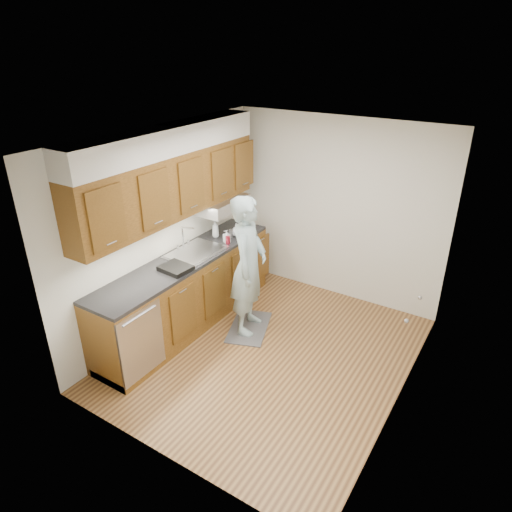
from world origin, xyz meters
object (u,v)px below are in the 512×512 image
at_px(person, 248,257).
at_px(dish_rack, 176,268).
at_px(soap_bottle_b, 227,236).
at_px(soda_can, 228,240).
at_px(soap_bottle_c, 237,230).
at_px(steel_can, 231,233).
at_px(soap_bottle_a, 215,228).

relative_size(person, dish_rack, 5.83).
bearing_deg(soap_bottle_b, soda_can, -39.55).
bearing_deg(person, soap_bottle_c, 27.96).
relative_size(person, steel_can, 18.90).
relative_size(person, soap_bottle_c, 11.06).
bearing_deg(soda_can, soap_bottle_b, 140.45).
relative_size(soap_bottle_a, dish_rack, 0.70).
height_order(person, steel_can, person).
relative_size(soap_bottle_b, soda_can, 1.57).
relative_size(soap_bottle_c, steel_can, 1.71).
bearing_deg(person, dish_rack, 119.89).
height_order(soap_bottle_a, soda_can, soap_bottle_a).
xyz_separation_m(soap_bottle_c, steel_can, (-0.04, -0.07, -0.04)).
bearing_deg(steel_can, person, -39.92).
distance_m(soap_bottle_b, soap_bottle_c, 0.25).
height_order(steel_can, dish_rack, steel_can).
relative_size(soda_can, steel_can, 1.02).
height_order(soap_bottle_a, dish_rack, soap_bottle_a).
height_order(person, soda_can, person).
height_order(soda_can, dish_rack, soda_can).
xyz_separation_m(soda_can, steel_can, (-0.09, 0.21, -0.00)).
bearing_deg(soap_bottle_c, dish_rack, -90.95).
distance_m(person, soap_bottle_c, 0.82).
distance_m(soap_bottle_b, soda_can, 0.06).
bearing_deg(soap_bottle_b, soap_bottle_c, 92.82).
height_order(soap_bottle_b, soda_can, soap_bottle_b).
height_order(soap_bottle_a, steel_can, soap_bottle_a).
bearing_deg(soda_can, soap_bottle_c, 100.73).
bearing_deg(person, steel_can, 33.68).
bearing_deg(dish_rack, steel_can, 95.78).
xyz_separation_m(soap_bottle_c, dish_rack, (-0.02, -1.21, -0.06)).
distance_m(soap_bottle_a, soap_bottle_c, 0.28).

